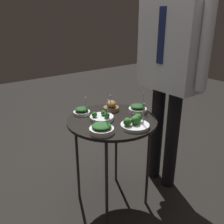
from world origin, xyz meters
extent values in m
plane|color=black|center=(0.00, 0.00, 0.00)|extent=(8.00, 8.00, 0.00)
cylinder|color=black|center=(0.00, 0.00, 0.66)|extent=(0.59, 0.59, 0.02)
cylinder|color=#2D2D2D|center=(0.18, -0.18, 0.32)|extent=(0.02, 0.02, 0.65)
cylinder|color=#2D2D2D|center=(-0.18, -0.18, 0.32)|extent=(0.02, 0.02, 0.65)
cylinder|color=#2D2D2D|center=(0.18, 0.18, 0.32)|extent=(0.02, 0.02, 0.65)
cylinder|color=#2D2D2D|center=(-0.18, 0.18, 0.32)|extent=(0.02, 0.02, 0.65)
cylinder|color=silver|center=(0.19, 0.03, 0.68)|extent=(0.18, 0.18, 0.02)
sphere|color=#2D7028|center=(0.19, 0.03, 0.71)|extent=(0.05, 0.05, 0.05)
sphere|color=#2D7028|center=(0.17, 0.07, 0.71)|extent=(0.05, 0.05, 0.05)
sphere|color=#2D7028|center=(0.17, -0.02, 0.71)|extent=(0.05, 0.05, 0.05)
cylinder|color=#ADADB2|center=(0.22, 0.07, 0.74)|extent=(0.01, 0.01, 0.16)
cylinder|color=silver|center=(0.01, 0.22, 0.68)|extent=(0.13, 0.13, 0.03)
ellipsoid|color=#194219|center=(0.01, 0.22, 0.71)|extent=(0.10, 0.10, 0.03)
cylinder|color=#ADADB2|center=(0.04, 0.24, 0.74)|extent=(0.01, 0.01, 0.15)
cylinder|color=brown|center=(-0.13, 0.09, 0.68)|extent=(0.11, 0.11, 0.03)
ellipsoid|color=#93602D|center=(-0.13, 0.09, 0.72)|extent=(0.11, 0.11, 0.05)
cylinder|color=#ADADB2|center=(-0.11, 0.07, 0.73)|extent=(0.01, 0.01, 0.12)
cylinder|color=silver|center=(-0.03, -0.06, 0.68)|extent=(0.16, 0.16, 0.02)
sphere|color=#236023|center=(0.01, -0.05, 0.71)|extent=(0.04, 0.04, 0.04)
sphere|color=#236023|center=(-0.04, -0.04, 0.71)|extent=(0.03, 0.03, 0.03)
sphere|color=#236023|center=(-0.05, -0.10, 0.71)|extent=(0.04, 0.04, 0.04)
cylinder|color=#ADADB2|center=(0.00, -0.03, 0.74)|extent=(0.01, 0.01, 0.14)
cylinder|color=white|center=(0.13, -0.17, 0.68)|extent=(0.14, 0.14, 0.03)
ellipsoid|color=#1E4C1E|center=(0.13, -0.17, 0.71)|extent=(0.12, 0.12, 0.03)
cylinder|color=#ADADB2|center=(0.12, -0.13, 0.74)|extent=(0.01, 0.01, 0.14)
cylinder|color=white|center=(-0.19, -0.11, 0.68)|extent=(0.12, 0.12, 0.02)
ellipsoid|color=#194219|center=(-0.19, -0.11, 0.70)|extent=(0.09, 0.09, 0.03)
cylinder|color=#ADADB2|center=(-0.18, -0.09, 0.73)|extent=(0.01, 0.01, 0.12)
cylinder|color=black|center=(-0.03, 0.48, 0.40)|extent=(0.10, 0.10, 0.80)
cylinder|color=black|center=(0.13, 0.48, 0.40)|extent=(0.10, 0.10, 0.80)
cube|color=silver|center=(0.05, 0.48, 1.10)|extent=(0.45, 0.22, 0.60)
cube|color=navy|center=(0.05, 0.37, 1.18)|extent=(0.05, 0.01, 0.36)
cylinder|color=silver|center=(-0.21, 0.48, 1.13)|extent=(0.07, 0.07, 0.55)
cylinder|color=silver|center=(0.31, 0.48, 1.13)|extent=(0.07, 0.07, 0.55)
camera|label=1|loc=(1.20, -0.92, 1.31)|focal=40.00mm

